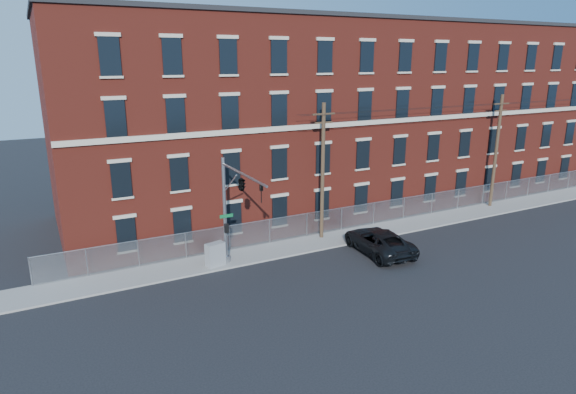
{
  "coord_description": "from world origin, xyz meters",
  "views": [
    {
      "loc": [
        -16.38,
        -24.34,
        13.05
      ],
      "look_at": [
        -1.67,
        4.0,
        4.12
      ],
      "focal_mm": 30.85,
      "sensor_mm": 36.0,
      "label": 1
    }
  ],
  "objects_px": {
    "pickup_truck": "(379,241)",
    "utility_pole_near": "(323,169)",
    "traffic_signal_mast": "(237,193)",
    "utility_cabinet": "(215,254)"
  },
  "relations": [
    {
      "from": "traffic_signal_mast",
      "to": "pickup_truck",
      "type": "bearing_deg",
      "value": -4.65
    },
    {
      "from": "pickup_truck",
      "to": "traffic_signal_mast",
      "type": "bearing_deg",
      "value": -0.32
    },
    {
      "from": "utility_pole_near",
      "to": "pickup_truck",
      "type": "relative_size",
      "value": 1.64
    },
    {
      "from": "traffic_signal_mast",
      "to": "pickup_truck",
      "type": "distance_m",
      "value": 11.07
    },
    {
      "from": "traffic_signal_mast",
      "to": "utility_cabinet",
      "type": "bearing_deg",
      "value": 112.93
    },
    {
      "from": "utility_cabinet",
      "to": "utility_pole_near",
      "type": "bearing_deg",
      "value": -4.39
    },
    {
      "from": "traffic_signal_mast",
      "to": "pickup_truck",
      "type": "height_order",
      "value": "traffic_signal_mast"
    },
    {
      "from": "pickup_truck",
      "to": "utility_pole_near",
      "type": "bearing_deg",
      "value": -59.66
    },
    {
      "from": "traffic_signal_mast",
      "to": "utility_pole_near",
      "type": "distance_m",
      "value": 8.7
    },
    {
      "from": "utility_pole_near",
      "to": "pickup_truck",
      "type": "xyz_separation_m",
      "value": [
        2.07,
        -4.24,
        -4.49
      ]
    }
  ]
}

